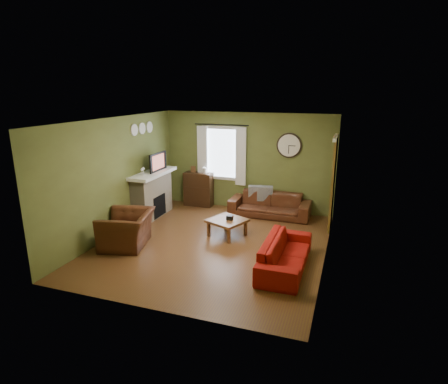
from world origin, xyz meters
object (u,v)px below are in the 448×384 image
(bookshelf, at_px, (199,189))
(armchair, at_px, (127,229))
(sofa_red, at_px, (285,254))
(coffee_table, at_px, (227,228))
(sofa_brown, at_px, (270,205))

(bookshelf, height_order, armchair, bookshelf)
(bookshelf, xyz_separation_m, sofa_red, (2.98, -3.00, -0.19))
(armchair, height_order, coffee_table, armchair)
(armchair, distance_m, coffee_table, 2.17)
(sofa_brown, height_order, coffee_table, sofa_brown)
(sofa_red, distance_m, armchair, 3.31)
(coffee_table, bearing_deg, bookshelf, 128.08)
(bookshelf, xyz_separation_m, armchair, (-0.33, -3.07, -0.11))
(sofa_red, relative_size, armchair, 1.71)
(armchair, bearing_deg, sofa_brown, 125.43)
(bookshelf, distance_m, sofa_red, 4.23)
(bookshelf, relative_size, armchair, 0.85)
(sofa_red, height_order, armchair, armchair)
(sofa_brown, xyz_separation_m, sofa_red, (0.90, -2.76, -0.02))
(sofa_brown, xyz_separation_m, armchair, (-2.41, -2.84, 0.06))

